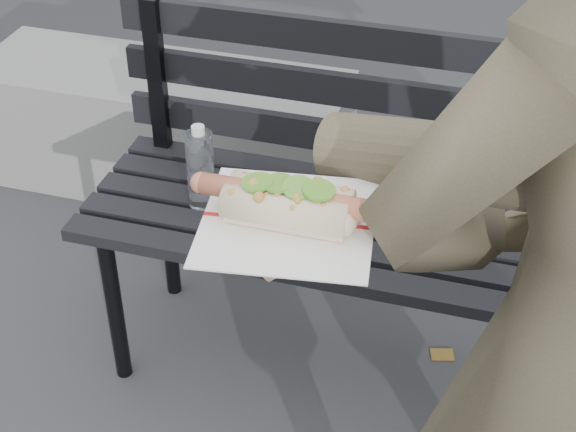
{
  "coord_description": "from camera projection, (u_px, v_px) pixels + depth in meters",
  "views": [
    {
      "loc": [
        0.25,
        -0.75,
        1.68
      ],
      "look_at": [
        0.03,
        -0.0,
        1.11
      ],
      "focal_mm": 55.0,
      "sensor_mm": 36.0,
      "label": 1
    }
  ],
  "objects": [
    {
      "name": "concrete_block",
      "position": [
        165.0,
        129.0,
        2.89
      ],
      "size": [
        1.2,
        0.4,
        0.4
      ],
      "primitive_type": "cube",
      "color": "slate",
      "rests_on": "ground"
    },
    {
      "name": "park_bench",
      "position": [
        408.0,
        198.0,
        2.01
      ],
      "size": [
        1.5,
        0.44,
        0.88
      ],
      "color": "black",
      "rests_on": "ground"
    },
    {
      "name": "held_hotdog",
      "position": [
        467.0,
        183.0,
        0.96
      ],
      "size": [
        0.61,
        0.31,
        0.2
      ],
      "color": "#463F2E"
    }
  ]
}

